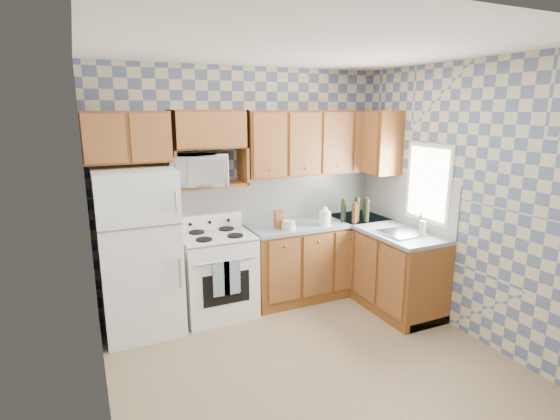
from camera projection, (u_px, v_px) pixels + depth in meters
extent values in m
plane|color=#836A50|center=(310.00, 361.00, 3.97)|extent=(3.40, 3.40, 0.00)
cube|color=slate|center=(246.00, 187.00, 5.08)|extent=(3.40, 0.02, 2.70)
cube|color=slate|center=(461.00, 200.00, 4.36)|extent=(0.02, 3.20, 2.70)
cube|color=white|center=(277.00, 197.00, 5.27)|extent=(2.60, 0.02, 0.56)
cube|color=white|center=(405.00, 200.00, 5.10)|extent=(0.02, 1.60, 0.56)
cube|color=white|center=(139.00, 252.00, 4.37)|extent=(0.75, 0.70, 1.68)
cube|color=white|center=(217.00, 275.00, 4.80)|extent=(0.76, 0.65, 0.90)
cube|color=silver|center=(216.00, 236.00, 4.70)|extent=(0.76, 0.65, 0.02)
cube|color=white|center=(209.00, 221.00, 4.92)|extent=(0.76, 0.08, 0.17)
cube|color=navy|center=(221.00, 279.00, 4.45)|extent=(0.18, 0.02, 0.37)
cube|color=navy|center=(232.00, 277.00, 4.50)|extent=(0.18, 0.02, 0.37)
cube|color=brown|center=(318.00, 259.00, 5.36)|extent=(1.75, 0.60, 0.88)
cube|color=brown|center=(382.00, 265.00, 5.15)|extent=(0.60, 1.60, 0.88)
cube|color=slate|center=(319.00, 223.00, 5.25)|extent=(1.77, 0.63, 0.04)
cube|color=slate|center=(384.00, 227.00, 5.05)|extent=(0.63, 1.60, 0.04)
cube|color=brown|center=(315.00, 143.00, 5.16)|extent=(1.75, 0.33, 0.74)
cube|color=brown|center=(126.00, 137.00, 4.27)|extent=(0.82, 0.33, 0.50)
cube|color=brown|center=(374.00, 142.00, 5.29)|extent=(0.33, 0.70, 0.74)
cube|color=brown|center=(210.00, 185.00, 4.72)|extent=(0.80, 0.33, 0.03)
imported|color=white|center=(200.00, 170.00, 4.58)|extent=(0.67, 0.55, 0.32)
cube|color=#B7B7BC|center=(404.00, 233.00, 4.73)|extent=(0.48, 0.40, 0.03)
cube|color=white|center=(428.00, 183.00, 4.73)|extent=(0.02, 0.66, 0.86)
cylinder|color=black|center=(357.00, 210.00, 5.20)|extent=(0.06, 0.06, 0.29)
cylinder|color=black|center=(367.00, 211.00, 5.19)|extent=(0.06, 0.06, 0.27)
cylinder|color=#4C2810|center=(365.00, 209.00, 5.30)|extent=(0.06, 0.06, 0.25)
cylinder|color=#4C2810|center=(355.00, 214.00, 5.13)|extent=(0.06, 0.06, 0.23)
cylinder|color=black|center=(343.00, 211.00, 5.20)|extent=(0.06, 0.06, 0.26)
cube|color=brown|center=(279.00, 219.00, 4.93)|extent=(0.10, 0.10, 0.20)
cylinder|color=white|center=(325.00, 218.00, 5.04)|extent=(0.13, 0.13, 0.17)
cylinder|color=beige|center=(422.00, 229.00, 4.60)|extent=(0.06, 0.06, 0.17)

